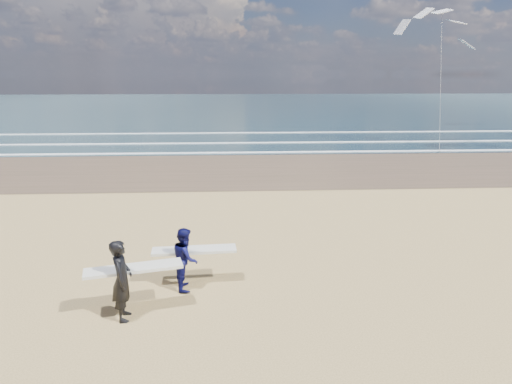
{
  "coord_description": "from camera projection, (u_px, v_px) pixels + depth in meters",
  "views": [
    {
      "loc": [
        2.79,
        -8.92,
        5.38
      ],
      "look_at": [
        3.62,
        6.0,
        1.52
      ],
      "focal_mm": 32.0,
      "sensor_mm": 36.0,
      "label": 1
    }
  ],
  "objects": [
    {
      "name": "ocean",
      "position": [
        328.0,
        106.0,
        80.5
      ],
      "size": [
        220.0,
        100.0,
        0.02
      ],
      "primitive_type": "cube",
      "color": "#182D36",
      "rests_on": "ground"
    },
    {
      "name": "surfer_near",
      "position": [
        123.0,
        279.0,
        10.18
      ],
      "size": [
        2.26,
        1.23,
        1.88
      ],
      "color": "black",
      "rests_on": "ground"
    },
    {
      "name": "foam_breakers",
      "position": [
        437.0,
        140.0,
        38.05
      ],
      "size": [
        220.0,
        11.7,
        0.05
      ],
      "color": "white",
      "rests_on": "ground"
    },
    {
      "name": "surfer_far",
      "position": [
        186.0,
        258.0,
        11.68
      ],
      "size": [
        2.23,
        1.11,
        1.63
      ],
      "color": "#0C0D43",
      "rests_on": "ground"
    },
    {
      "name": "wet_sand_strip",
      "position": [
        508.0,
        164.0,
        28.3
      ],
      "size": [
        220.0,
        12.0,
        0.01
      ],
      "primitive_type": "cube",
      "color": "brown",
      "rests_on": "ground"
    },
    {
      "name": "kite_1",
      "position": [
        441.0,
        61.0,
        33.28
      ],
      "size": [
        6.23,
        4.78,
        11.12
      ],
      "color": "slate",
      "rests_on": "ground"
    }
  ]
}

